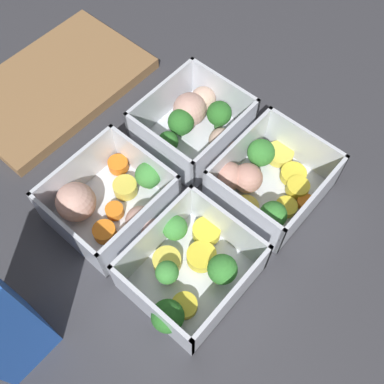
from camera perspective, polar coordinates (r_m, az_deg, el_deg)
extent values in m
plane|color=#38383D|center=(0.61, 0.00, -1.09)|extent=(4.00, 4.00, 0.00)
cube|color=silver|center=(0.56, -0.08, -10.63)|extent=(0.14, 0.12, 0.00)
cube|color=silver|center=(0.52, 4.97, -13.52)|extent=(0.14, 0.01, 0.07)
cube|color=silver|center=(0.55, -4.78, -5.67)|extent=(0.14, 0.01, 0.07)
cube|color=silver|center=(0.52, -5.17, -14.78)|extent=(0.01, 0.12, 0.07)
cube|color=silver|center=(0.55, 4.54, -4.55)|extent=(0.01, 0.12, 0.07)
cylinder|color=#407A37|center=(0.54, -3.00, -16.01)|extent=(0.01, 0.01, 0.01)
sphere|color=#2D7228|center=(0.52, -3.11, -15.46)|extent=(0.04, 0.04, 0.04)
cylinder|color=#519448|center=(0.55, -3.09, -10.83)|extent=(0.01, 0.01, 0.02)
sphere|color=#42933D|center=(0.53, -3.19, -10.16)|extent=(0.03, 0.03, 0.03)
cylinder|color=yellow|center=(0.57, 1.84, -5.05)|extent=(0.04, 0.04, 0.02)
cylinder|color=yellow|center=(0.56, 1.22, -8.21)|extent=(0.05, 0.05, 0.02)
cylinder|color=yellow|center=(0.54, -0.95, -14.21)|extent=(0.04, 0.04, 0.01)
cylinder|color=#DBC647|center=(0.56, -3.19, -8.77)|extent=(0.05, 0.05, 0.02)
cylinder|color=#49883F|center=(0.55, 3.76, -10.48)|extent=(0.01, 0.01, 0.01)
sphere|color=#388433|center=(0.53, 3.89, -9.76)|extent=(0.04, 0.04, 0.04)
cylinder|color=#519448|center=(0.57, -2.13, -5.37)|extent=(0.01, 0.01, 0.01)
sphere|color=#42933D|center=(0.56, -2.19, -4.58)|extent=(0.03, 0.03, 0.03)
cube|color=silver|center=(0.62, 9.82, 0.24)|extent=(0.14, 0.12, 0.00)
cube|color=silver|center=(0.59, 14.91, -1.54)|extent=(0.14, 0.01, 0.07)
cube|color=silver|center=(0.61, 5.79, 4.90)|extent=(0.14, 0.01, 0.07)
cube|color=silver|center=(0.56, 6.28, -2.64)|extent=(0.01, 0.12, 0.07)
cube|color=silver|center=(0.63, 13.84, 5.67)|extent=(0.01, 0.12, 0.07)
cylinder|color=#DBC647|center=(0.59, 6.80, -2.06)|extent=(0.05, 0.05, 0.01)
cylinder|color=#49883F|center=(0.64, 8.52, 3.93)|extent=(0.01, 0.01, 0.01)
sphere|color=#388433|center=(0.62, 8.76, 4.96)|extent=(0.04, 0.04, 0.04)
cylinder|color=#49883F|center=(0.59, 9.95, -3.78)|extent=(0.01, 0.01, 0.01)
sphere|color=#388433|center=(0.57, 10.26, -2.87)|extent=(0.04, 0.04, 0.04)
cylinder|color=#DBC647|center=(0.65, 11.06, 4.76)|extent=(0.05, 0.05, 0.01)
cylinder|color=orange|center=(0.61, 14.23, -1.30)|extent=(0.02, 0.02, 0.01)
sphere|color=tan|center=(0.60, 7.06, 1.77)|extent=(0.05, 0.05, 0.04)
cylinder|color=yellow|center=(0.61, 11.87, -1.86)|extent=(0.04, 0.04, 0.01)
cylinder|color=yellow|center=(0.62, 13.26, 0.54)|extent=(0.04, 0.04, 0.02)
cylinder|color=yellow|center=(0.63, 12.73, 2.18)|extent=(0.04, 0.04, 0.01)
sphere|color=tan|center=(0.60, 4.69, 2.00)|extent=(0.05, 0.05, 0.04)
cube|color=silver|center=(0.61, -10.06, -2.25)|extent=(0.14, 0.12, 0.00)
cube|color=silver|center=(0.56, -6.35, -4.35)|extent=(0.14, 0.01, 0.07)
cube|color=silver|center=(0.61, -14.34, 2.41)|extent=(0.14, 0.01, 0.07)
cube|color=silver|center=(0.57, -15.43, -5.30)|extent=(0.01, 0.12, 0.07)
cube|color=silver|center=(0.60, -5.91, 3.44)|extent=(0.01, 0.12, 0.07)
sphere|color=#D19E8C|center=(0.59, -14.53, -1.22)|extent=(0.07, 0.07, 0.05)
sphere|color=#D19E8C|center=(0.57, -6.56, -3.65)|extent=(0.05, 0.05, 0.04)
cylinder|color=orange|center=(0.63, -9.35, 3.44)|extent=(0.04, 0.04, 0.01)
cylinder|color=#DBC647|center=(0.61, -8.47, 0.55)|extent=(0.04, 0.04, 0.02)
cylinder|color=orange|center=(0.60, -9.80, -2.37)|extent=(0.03, 0.03, 0.01)
cylinder|color=orange|center=(0.58, -11.04, -5.00)|extent=(0.03, 0.03, 0.02)
cylinder|color=#519448|center=(0.61, -5.41, 1.17)|extent=(0.01, 0.01, 0.01)
sphere|color=#42933D|center=(0.59, -5.57, 2.16)|extent=(0.04, 0.04, 0.04)
cube|color=silver|center=(0.66, 0.07, 7.14)|extent=(0.14, 0.12, 0.00)
cube|color=silver|center=(0.62, 4.26, 5.97)|extent=(0.14, 0.01, 0.07)
cube|color=silver|center=(0.67, -3.86, 11.44)|extent=(0.14, 0.01, 0.07)
cube|color=silver|center=(0.61, -4.12, 5.06)|extent=(0.01, 0.12, 0.07)
cube|color=silver|center=(0.67, 3.94, 12.20)|extent=(0.01, 0.12, 0.07)
cylinder|color=#407A37|center=(0.67, 3.37, 8.72)|extent=(0.01, 0.01, 0.02)
sphere|color=#2D7228|center=(0.65, 3.47, 9.92)|extent=(0.04, 0.04, 0.04)
cylinder|color=#407A37|center=(0.66, -1.38, 7.83)|extent=(0.01, 0.01, 0.01)
sphere|color=#2D7228|center=(0.65, -1.41, 8.88)|extent=(0.04, 0.04, 0.04)
cylinder|color=#407A37|center=(0.64, -2.97, 5.51)|extent=(0.01, 0.01, 0.01)
sphere|color=#2D7228|center=(0.63, -3.05, 6.43)|extent=(0.03, 0.03, 0.03)
sphere|color=#D19E8C|center=(0.66, -0.29, 10.45)|extent=(0.07, 0.07, 0.05)
sphere|color=beige|center=(0.63, 3.77, 6.51)|extent=(0.05, 0.05, 0.04)
sphere|color=beige|center=(0.68, 1.42, 11.66)|extent=(0.05, 0.05, 0.04)
cube|color=olive|center=(0.75, -17.01, 12.90)|extent=(0.28, 0.18, 0.02)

